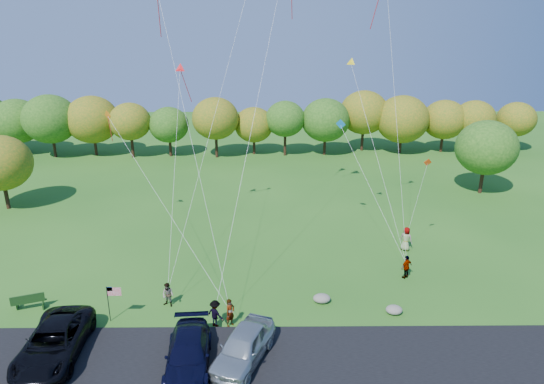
% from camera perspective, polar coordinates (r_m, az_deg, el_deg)
% --- Properties ---
extents(ground, '(140.00, 140.00, 0.00)m').
position_cam_1_polar(ground, '(29.62, -5.05, -14.51)').
color(ground, '#245C1A').
rests_on(ground, ground).
extents(asphalt_lane, '(44.00, 6.00, 0.06)m').
position_cam_1_polar(asphalt_lane, '(26.39, -5.74, -19.29)').
color(asphalt_lane, black).
rests_on(asphalt_lane, ground).
extents(treeline, '(74.75, 27.44, 8.23)m').
position_cam_1_polar(treeline, '(62.04, -5.13, 8.24)').
color(treeline, '#392114').
rests_on(treeline, ground).
extents(minivan_dark, '(3.09, 6.20, 1.69)m').
position_cam_1_polar(minivan_dark, '(28.42, -24.28, -15.79)').
color(minivan_dark, black).
rests_on(minivan_dark, asphalt_lane).
extents(minivan_navy, '(2.53, 5.48, 1.55)m').
position_cam_1_polar(minivan_navy, '(25.81, -9.82, -18.25)').
color(minivan_navy, black).
rests_on(minivan_navy, asphalt_lane).
extents(minivan_silver, '(3.70, 5.39, 1.71)m').
position_cam_1_polar(minivan_silver, '(25.83, -3.41, -17.72)').
color(minivan_silver, '#A9B1B4').
rests_on(minivan_silver, asphalt_lane).
extents(flyer_a, '(0.71, 0.75, 1.72)m').
position_cam_1_polar(flyer_a, '(28.48, -4.95, -13.97)').
color(flyer_a, '#4C4C59').
rests_on(flyer_a, ground).
extents(flyer_b, '(0.92, 0.84, 1.55)m').
position_cam_1_polar(flyer_b, '(30.82, -12.14, -11.75)').
color(flyer_b, '#4C4C59').
rests_on(flyer_b, ground).
extents(flyer_c, '(1.21, 1.09, 1.63)m').
position_cam_1_polar(flyer_c, '(28.58, -6.69, -14.01)').
color(flyer_c, '#4C4C59').
rests_on(flyer_c, ground).
extents(flyer_d, '(1.04, 0.89, 1.67)m').
position_cam_1_polar(flyer_d, '(34.37, 15.54, -8.48)').
color(flyer_d, '#4C4C59').
rests_on(flyer_d, ground).
extents(flyer_e, '(1.09, 1.02, 1.87)m').
position_cam_1_polar(flyer_e, '(38.31, 15.49, -5.34)').
color(flyer_e, '#4C4C59').
rests_on(flyer_e, ground).
extents(park_bench, '(1.81, 0.93, 1.04)m').
position_cam_1_polar(park_bench, '(33.37, -26.72, -11.42)').
color(park_bench, '#173714').
rests_on(park_bench, ground).
extents(trash_barrel, '(0.58, 0.58, 0.88)m').
position_cam_1_polar(trash_barrel, '(31.31, -24.54, -13.41)').
color(trash_barrel, '#0D1FC8').
rests_on(trash_barrel, ground).
extents(flag_assembly, '(0.84, 0.54, 2.27)m').
position_cam_1_polar(flag_assembly, '(29.79, -18.35, -11.51)').
color(flag_assembly, black).
rests_on(flag_assembly, ground).
extents(boulder_near, '(1.09, 0.85, 0.54)m').
position_cam_1_polar(boulder_near, '(30.93, 5.87, -12.35)').
color(boulder_near, gray).
rests_on(boulder_near, ground).
extents(boulder_far, '(1.00, 0.83, 0.52)m').
position_cam_1_polar(boulder_far, '(30.61, 14.17, -13.29)').
color(boulder_far, slate).
rests_on(boulder_far, ground).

